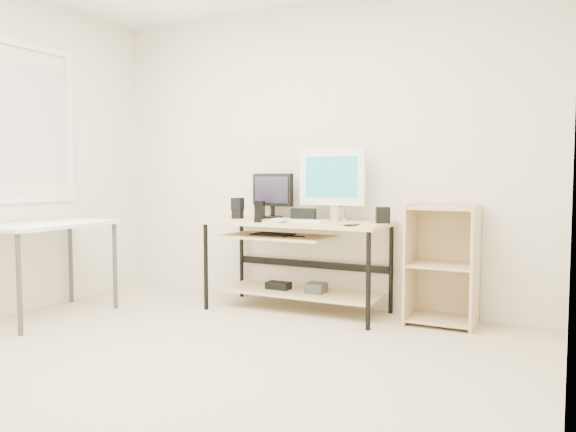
{
  "coord_description": "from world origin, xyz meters",
  "views": [
    {
      "loc": [
        2.0,
        -2.46,
        1.11
      ],
      "look_at": [
        0.1,
        1.3,
        0.82
      ],
      "focal_mm": 35.0,
      "sensor_mm": 36.0,
      "label": 1
    }
  ],
  "objects_px": {
    "desk": "(295,246)",
    "white_imac": "(332,179)",
    "shelf_unit": "(443,264)",
    "side_table": "(47,233)",
    "audio_controller": "(260,210)",
    "black_monitor": "(273,193)"
  },
  "relations": [
    {
      "from": "desk",
      "to": "white_imac",
      "type": "distance_m",
      "value": 0.64
    },
    {
      "from": "shelf_unit",
      "to": "white_imac",
      "type": "xyz_separation_m",
      "value": [
        -0.91,
        0.0,
        0.64
      ]
    },
    {
      "from": "desk",
      "to": "side_table",
      "type": "bearing_deg",
      "value": -147.35
    },
    {
      "from": "shelf_unit",
      "to": "audio_controller",
      "type": "xyz_separation_m",
      "value": [
        -1.51,
        -0.15,
        0.38
      ]
    },
    {
      "from": "side_table",
      "to": "audio_controller",
      "type": "bearing_deg",
      "value": 38.9
    },
    {
      "from": "black_monitor",
      "to": "side_table",
      "type": "bearing_deg",
      "value": -125.15
    },
    {
      "from": "shelf_unit",
      "to": "black_monitor",
      "type": "height_order",
      "value": "black_monitor"
    },
    {
      "from": "desk",
      "to": "black_monitor",
      "type": "distance_m",
      "value": 0.57
    },
    {
      "from": "shelf_unit",
      "to": "desk",
      "type": "bearing_deg",
      "value": -172.23
    },
    {
      "from": "shelf_unit",
      "to": "white_imac",
      "type": "height_order",
      "value": "white_imac"
    },
    {
      "from": "side_table",
      "to": "white_imac",
      "type": "height_order",
      "value": "white_imac"
    },
    {
      "from": "black_monitor",
      "to": "white_imac",
      "type": "bearing_deg",
      "value": 7.97
    },
    {
      "from": "white_imac",
      "to": "audio_controller",
      "type": "height_order",
      "value": "white_imac"
    },
    {
      "from": "black_monitor",
      "to": "audio_controller",
      "type": "relative_size",
      "value": 2.69
    },
    {
      "from": "black_monitor",
      "to": "white_imac",
      "type": "distance_m",
      "value": 0.59
    },
    {
      "from": "white_imac",
      "to": "side_table",
      "type": "bearing_deg",
      "value": -150.57
    },
    {
      "from": "white_imac",
      "to": "desk",
      "type": "bearing_deg",
      "value": -151.9
    },
    {
      "from": "side_table",
      "to": "shelf_unit",
      "type": "height_order",
      "value": "shelf_unit"
    },
    {
      "from": "audio_controller",
      "to": "shelf_unit",
      "type": "bearing_deg",
      "value": 2.58
    },
    {
      "from": "audio_controller",
      "to": "white_imac",
      "type": "bearing_deg",
      "value": 11.21
    },
    {
      "from": "desk",
      "to": "white_imac",
      "type": "height_order",
      "value": "white_imac"
    },
    {
      "from": "shelf_unit",
      "to": "white_imac",
      "type": "distance_m",
      "value": 1.11
    }
  ]
}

